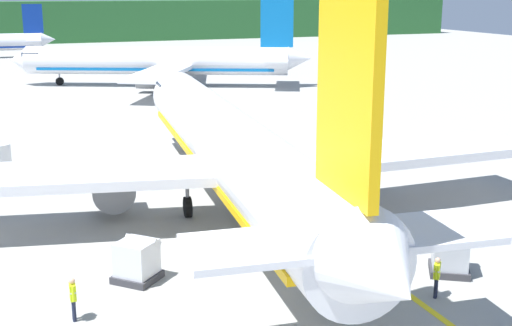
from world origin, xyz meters
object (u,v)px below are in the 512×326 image
at_px(airliner_mid_apron, 161,61).
at_px(crew_supervisor, 437,274).
at_px(crew_marshaller, 341,222).
at_px(cargo_container_near, 450,252).
at_px(airliner_foreground, 231,148).
at_px(cargo_container_mid, 137,261).
at_px(crew_loader_left, 73,296).

xyz_separation_m(airliner_mid_apron, crew_supervisor, (-3.71, -62.90, -2.05)).
height_order(airliner_mid_apron, crew_marshaller, airliner_mid_apron).
bearing_deg(crew_marshaller, airliner_mid_apron, 85.53).
bearing_deg(crew_supervisor, cargo_container_near, 43.16).
distance_m(airliner_foreground, crew_supervisor, 14.44).
bearing_deg(airliner_foreground, crew_supervisor, -74.38).
height_order(cargo_container_near, cargo_container_mid, cargo_container_near).
bearing_deg(cargo_container_mid, crew_supervisor, -28.55).
relative_size(airliner_foreground, crew_marshaller, 24.11).
bearing_deg(crew_loader_left, cargo_container_near, -4.49).
bearing_deg(airliner_mid_apron, crew_supervisor, -93.37).
bearing_deg(crew_supervisor, cargo_container_mid, 151.45).
height_order(cargo_container_mid, crew_marshaller, cargo_container_mid).
relative_size(airliner_foreground, cargo_container_mid, 17.90).
bearing_deg(crew_loader_left, airliner_mid_apron, 73.93).
bearing_deg(crew_loader_left, airliner_foreground, 47.75).
xyz_separation_m(airliner_foreground, cargo_container_mid, (-6.81, -7.92, -2.53)).
bearing_deg(airliner_mid_apron, cargo_container_near, -91.65).
bearing_deg(airliner_foreground, cargo_container_near, -64.10).
relative_size(crew_loader_left, crew_supervisor, 1.00).
distance_m(airliner_foreground, cargo_container_mid, 10.75).
height_order(airliner_mid_apron, cargo_container_near, airliner_mid_apron).
xyz_separation_m(airliner_mid_apron, cargo_container_near, (-1.76, -61.08, -2.06)).
height_order(cargo_container_mid, crew_loader_left, cargo_container_mid).
height_order(cargo_container_near, crew_marshaller, cargo_container_near).
bearing_deg(airliner_foreground, cargo_container_mid, -130.68).
height_order(airliner_foreground, cargo_container_near, airliner_foreground).
distance_m(crew_loader_left, crew_supervisor, 13.87).
bearing_deg(crew_loader_left, cargo_container_mid, 43.66).
relative_size(cargo_container_mid, crew_marshaller, 1.35).
xyz_separation_m(cargo_container_mid, crew_supervisor, (10.64, -5.79, 0.12)).
relative_size(airliner_mid_apron, cargo_container_near, 15.77).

